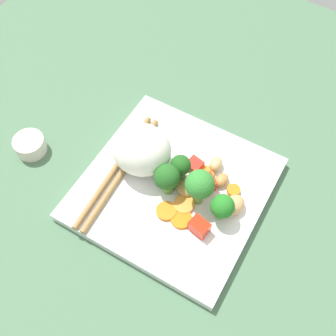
% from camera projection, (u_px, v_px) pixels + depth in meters
% --- Properties ---
extents(ground_plane, '(1.10, 1.10, 0.02)m').
position_uv_depth(ground_plane, '(174.00, 194.00, 0.67)').
color(ground_plane, '#496D4F').
extents(square_plate, '(0.28, 0.28, 0.02)m').
position_uv_depth(square_plate, '(174.00, 189.00, 0.65)').
color(square_plate, white).
rests_on(square_plate, ground_plane).
extents(rice_mound, '(0.10, 0.11, 0.08)m').
position_uv_depth(rice_mound, '(142.00, 150.00, 0.63)').
color(rice_mound, white).
rests_on(rice_mound, square_plate).
extents(broccoli_floret_0, '(0.03, 0.03, 0.05)m').
position_uv_depth(broccoli_floret_0, '(181.00, 166.00, 0.63)').
color(broccoli_floret_0, '#52904A').
rests_on(broccoli_floret_0, square_plate).
extents(broccoli_floret_1, '(0.04, 0.04, 0.06)m').
position_uv_depth(broccoli_floret_1, '(167.00, 178.00, 0.62)').
color(broccoli_floret_1, '#61A043').
rests_on(broccoli_floret_1, square_plate).
extents(broccoli_floret_2, '(0.04, 0.04, 0.05)m').
position_uv_depth(broccoli_floret_2, '(222.00, 207.00, 0.59)').
color(broccoli_floret_2, '#66A850').
rests_on(broccoli_floret_2, square_plate).
extents(broccoli_floret_3, '(0.04, 0.04, 0.07)m').
position_uv_depth(broccoli_floret_3, '(199.00, 186.00, 0.60)').
color(broccoli_floret_3, '#6DA84A').
rests_on(broccoli_floret_3, square_plate).
extents(carrot_slice_0, '(0.04, 0.04, 0.01)m').
position_uv_depth(carrot_slice_0, '(166.00, 211.00, 0.62)').
color(carrot_slice_0, orange).
rests_on(carrot_slice_0, square_plate).
extents(carrot_slice_1, '(0.03, 0.03, 0.01)m').
position_uv_depth(carrot_slice_1, '(234.00, 190.00, 0.64)').
color(carrot_slice_1, orange).
rests_on(carrot_slice_1, square_plate).
extents(carrot_slice_2, '(0.04, 0.04, 0.01)m').
position_uv_depth(carrot_slice_2, '(205.00, 174.00, 0.65)').
color(carrot_slice_2, orange).
rests_on(carrot_slice_2, square_plate).
extents(carrot_slice_3, '(0.04, 0.04, 0.01)m').
position_uv_depth(carrot_slice_3, '(184.00, 204.00, 0.63)').
color(carrot_slice_3, orange).
rests_on(carrot_slice_3, square_plate).
extents(carrot_slice_4, '(0.04, 0.04, 0.00)m').
position_uv_depth(carrot_slice_4, '(181.00, 219.00, 0.61)').
color(carrot_slice_4, orange).
rests_on(carrot_slice_4, square_plate).
extents(pepper_chunk_0, '(0.03, 0.03, 0.02)m').
position_uv_depth(pepper_chunk_0, '(194.00, 166.00, 0.66)').
color(pepper_chunk_0, red).
rests_on(pepper_chunk_0, square_plate).
extents(pepper_chunk_1, '(0.03, 0.03, 0.02)m').
position_uv_depth(pepper_chunk_1, '(199.00, 227.00, 0.60)').
color(pepper_chunk_1, red).
rests_on(pepper_chunk_1, square_plate).
extents(pepper_chunk_2, '(0.03, 0.03, 0.02)m').
position_uv_depth(pepper_chunk_2, '(208.00, 183.00, 0.64)').
color(pepper_chunk_2, red).
rests_on(pepper_chunk_2, square_plate).
extents(chicken_piece_0, '(0.03, 0.02, 0.02)m').
position_uv_depth(chicken_piece_0, '(221.00, 180.00, 0.64)').
color(chicken_piece_0, '#B68343').
rests_on(chicken_piece_0, square_plate).
extents(chicken_piece_1, '(0.04, 0.04, 0.02)m').
position_uv_depth(chicken_piece_1, '(234.00, 205.00, 0.62)').
color(chicken_piece_1, tan).
rests_on(chicken_piece_1, square_plate).
extents(chicken_piece_2, '(0.03, 0.03, 0.02)m').
position_uv_depth(chicken_piece_2, '(185.00, 187.00, 0.63)').
color(chicken_piece_2, '#AE8E4A').
rests_on(chicken_piece_2, square_plate).
extents(chicken_piece_3, '(0.03, 0.02, 0.02)m').
position_uv_depth(chicken_piece_3, '(216.00, 164.00, 0.65)').
color(chicken_piece_3, tan).
rests_on(chicken_piece_3, square_plate).
extents(chopstick_pair, '(0.23, 0.04, 0.01)m').
position_uv_depth(chopstick_pair, '(118.00, 171.00, 0.65)').
color(chopstick_pair, '#9D7442').
rests_on(chopstick_pair, square_plate).
extents(sauce_cup, '(0.05, 0.05, 0.03)m').
position_uv_depth(sauce_cup, '(30.00, 145.00, 0.69)').
color(sauce_cup, silver).
rests_on(sauce_cup, ground_plane).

